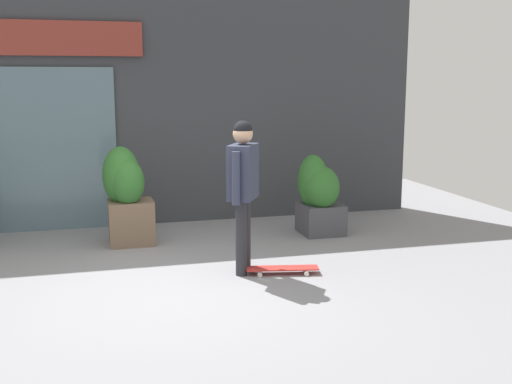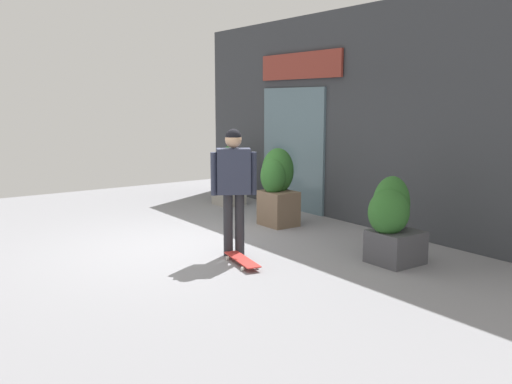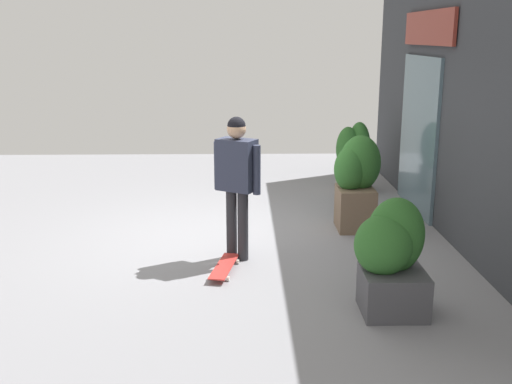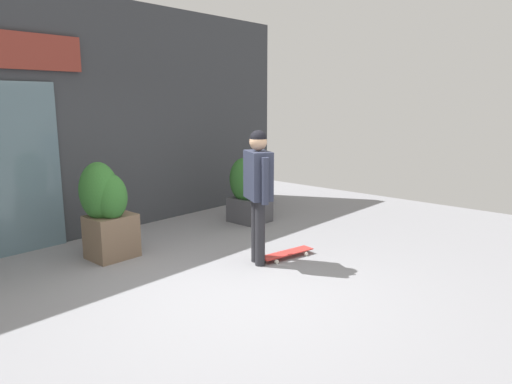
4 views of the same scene
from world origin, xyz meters
name	(u,v)px [view 3 (image 3 of 4)]	position (x,y,z in m)	size (l,w,h in m)	color
ground_plane	(221,237)	(0.00, 0.00, 0.00)	(12.00, 12.00, 0.00)	gray
building_facade	(461,102)	(-0.05, 3.17, 1.84)	(8.65, 0.31, 3.70)	#383A3F
skateboarder	(237,173)	(0.81, 0.23, 1.09)	(0.45, 0.56, 1.76)	#28282D
skateboard	(224,266)	(1.24, 0.08, 0.06)	(0.85, 0.35, 0.08)	red
planter_box_left	(391,256)	(2.30, 1.75, 0.58)	(0.62, 0.71, 1.15)	#47474C
planter_box_right	(356,180)	(-0.39, 1.90, 0.70)	(0.65, 0.67, 1.33)	brown
planter_box_mid	(354,156)	(-2.54, 2.25, 0.63)	(0.66, 0.60, 1.21)	gray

